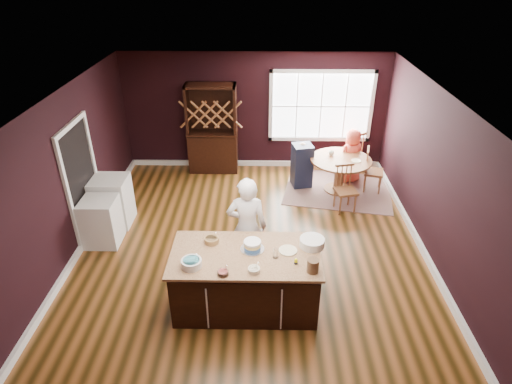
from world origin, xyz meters
TOP-DOWN VIEW (x-y plane):
  - room_shell at (0.00, 0.00)m, footprint 7.00×7.00m
  - window at (1.50, 3.47)m, footprint 2.36×0.10m
  - doorway at (-2.97, 0.60)m, footprint 0.08×1.26m
  - kitchen_island at (-0.05, -1.23)m, footprint 2.08×1.09m
  - dining_table at (1.84, 2.26)m, footprint 1.29×1.29m
  - baker at (-0.05, -0.48)m, footprint 0.62×0.41m
  - layer_cake at (0.05, -1.12)m, footprint 0.34×0.34m
  - bowl_blue at (-0.75, -1.51)m, footprint 0.27×0.27m
  - bowl_yellow at (-0.54, -0.97)m, footprint 0.21×0.21m
  - bowl_pink at (-0.32, -1.67)m, footprint 0.15×0.15m
  - bowl_olive at (0.08, -1.61)m, footprint 0.16×0.16m
  - drinking_glass at (0.37, -1.31)m, footprint 0.08×0.08m
  - dinner_plate at (0.55, -1.16)m, footprint 0.26×0.26m
  - white_tub at (0.89, -1.03)m, footprint 0.35×0.35m
  - stoneware_crock at (0.85, -1.59)m, footprint 0.16×0.16m
  - toy_figurine at (0.64, -1.44)m, footprint 0.05×0.05m
  - rug at (1.84, 2.26)m, footprint 2.52×2.11m
  - chair_east at (2.57, 2.27)m, footprint 0.48×0.49m
  - chair_south at (1.83, 1.44)m, footprint 0.48×0.47m
  - chair_north at (2.19, 3.06)m, footprint 0.61×0.60m
  - seated_woman at (2.15, 2.71)m, footprint 0.71×0.59m
  - high_chair at (1.04, 2.49)m, footprint 0.48×0.48m
  - toddler at (1.09, 2.61)m, footprint 0.18×0.14m
  - table_plate at (2.13, 2.17)m, footprint 0.20×0.20m
  - table_cup at (1.66, 2.45)m, footprint 0.12×0.12m
  - hutch at (-0.97, 3.22)m, footprint 1.13×0.47m
  - washer at (-2.64, 0.28)m, footprint 0.59×0.57m
  - dryer at (-2.64, 0.92)m, footprint 0.65×0.63m

SIDE VIEW (x-z plane):
  - rug at x=1.84m, z-range 0.00..0.01m
  - washer at x=-2.64m, z-range 0.00..0.86m
  - kitchen_island at x=-0.05m, z-range -0.02..0.90m
  - dryer at x=-2.64m, z-range 0.00..0.94m
  - chair_south at x=1.83m, z-range 0.00..0.97m
  - chair_east at x=2.57m, z-range 0.00..0.98m
  - high_chair at x=1.04m, z-range 0.00..1.01m
  - dining_table at x=1.84m, z-range 0.16..0.91m
  - chair_north at x=2.19m, z-range 0.00..1.08m
  - seated_woman at x=2.15m, z-range 0.00..1.24m
  - table_plate at x=2.13m, z-range 0.75..0.77m
  - table_cup at x=1.66m, z-range 0.75..0.84m
  - toddler at x=1.09m, z-range 0.68..0.94m
  - baker at x=-0.05m, z-range 0.00..1.71m
  - dinner_plate at x=0.55m, z-range 0.92..0.94m
  - bowl_pink at x=-0.32m, z-range 0.92..0.98m
  - bowl_olive at x=0.08m, z-range 0.92..0.98m
  - bowl_yellow at x=-0.54m, z-range 0.92..1.00m
  - toy_figurine at x=0.64m, z-range 0.92..1.00m
  - bowl_blue at x=-0.75m, z-range 0.92..1.03m
  - white_tub at x=0.89m, z-range 0.92..1.04m
  - layer_cake at x=0.05m, z-range 0.92..1.06m
  - drinking_glass at x=0.37m, z-range 0.92..1.07m
  - stoneware_crock at x=0.85m, z-range 0.92..1.11m
  - doorway at x=-2.97m, z-range -0.04..2.09m
  - hutch at x=-0.97m, z-range 0.00..2.06m
  - room_shell at x=0.00m, z-range -2.15..4.85m
  - window at x=1.50m, z-range 0.67..2.33m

